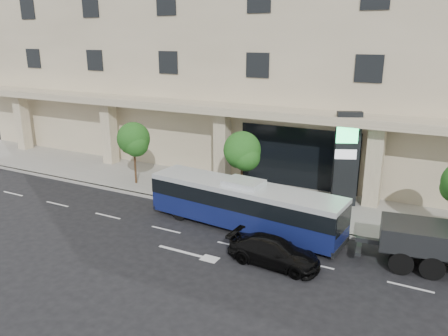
% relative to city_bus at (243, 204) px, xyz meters
% --- Properties ---
extents(ground, '(120.00, 120.00, 0.00)m').
position_rel_city_bus_xyz_m(ground, '(0.46, -0.53, -1.37)').
color(ground, black).
rests_on(ground, ground).
extents(sidewalk, '(120.00, 6.00, 0.15)m').
position_rel_city_bus_xyz_m(sidewalk, '(0.46, 4.47, -1.30)').
color(sidewalk, gray).
rests_on(sidewalk, ground).
extents(curb, '(120.00, 0.30, 0.15)m').
position_rel_city_bus_xyz_m(curb, '(0.46, 1.47, -1.30)').
color(curb, gray).
rests_on(curb, ground).
extents(convention_center, '(60.00, 17.60, 20.00)m').
position_rel_city_bus_xyz_m(convention_center, '(0.46, 14.89, 8.60)').
color(convention_center, tan).
rests_on(convention_center, ground).
extents(tree_left, '(2.27, 2.20, 4.22)m').
position_rel_city_bus_xyz_m(tree_left, '(-9.52, 3.06, 1.74)').
color(tree_left, '#422B19').
rests_on(tree_left, sidewalk).
extents(tree_mid, '(2.28, 2.20, 4.38)m').
position_rel_city_bus_xyz_m(tree_mid, '(-1.52, 3.06, 1.89)').
color(tree_mid, '#422B19').
rests_on(tree_mid, sidewalk).
extents(city_bus, '(10.83, 3.24, 2.70)m').
position_rel_city_bus_xyz_m(city_bus, '(0.00, 0.00, 0.00)').
color(city_bus, black).
rests_on(city_bus, ground).
extents(black_sedan, '(4.28, 1.92, 1.22)m').
position_rel_city_bus_xyz_m(black_sedan, '(2.82, -2.81, -0.77)').
color(black_sedan, black).
rests_on(black_sedan, ground).
extents(signage_pylon, '(1.47, 1.02, 5.60)m').
position_rel_city_bus_xyz_m(signage_pylon, '(3.97, 5.52, 1.62)').
color(signage_pylon, black).
rests_on(signage_pylon, sidewalk).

